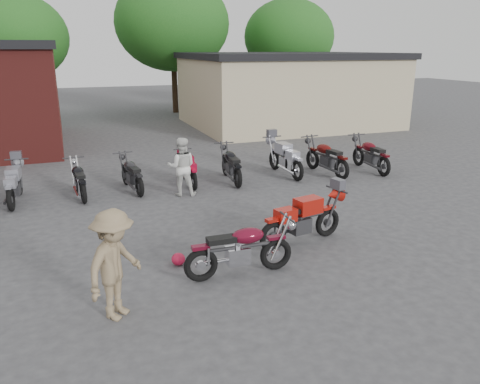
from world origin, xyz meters
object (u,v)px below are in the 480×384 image
object	(u,v)px
row_bike_1	(14,182)
row_bike_6	(285,156)
vintage_motorcycle	(241,246)
row_bike_3	(131,172)
person_tan	(115,265)
person_light	(182,167)
row_bike_2	(79,178)
row_bike_5	(231,163)
row_bike_8	(371,153)
sportbike	(303,217)
helmet	(178,259)
row_bike_4	(188,167)
row_bike_7	(326,156)

from	to	relation	value
row_bike_1	row_bike_6	distance (m)	8.08
vintage_motorcycle	row_bike_3	size ratio (longest dim) A/B	1.06
person_tan	row_bike_6	world-z (taller)	person_tan
person_light	person_tan	distance (m)	6.30
person_tan	row_bike_2	distance (m)	6.69
vintage_motorcycle	row_bike_6	bearing A→B (deg)	59.34
vintage_motorcycle	row_bike_6	distance (m)	7.27
row_bike_1	row_bike_5	size ratio (longest dim) A/B	0.95
person_tan	row_bike_8	size ratio (longest dim) A/B	0.84
vintage_motorcycle	row_bike_8	distance (m)	8.86
row_bike_6	sportbike	bearing A→B (deg)	155.70
row_bike_5	row_bike_8	bearing A→B (deg)	-89.90
helmet	person_tan	world-z (taller)	person_tan
row_bike_2	row_bike_6	xyz separation A→B (m)	(6.43, 0.09, 0.09)
row_bike_1	row_bike_8	xyz separation A→B (m)	(11.04, -0.49, 0.04)
row_bike_4	row_bike_2	bearing A→B (deg)	94.76
sportbike	helmet	world-z (taller)	sportbike
person_light	row_bike_4	distance (m)	1.15
sportbike	person_tan	distance (m)	4.34
helmet	person_light	size ratio (longest dim) A/B	0.16
vintage_motorcycle	row_bike_1	xyz separation A→B (m)	(-4.21, 6.13, -0.01)
row_bike_1	row_bike_3	distance (m)	3.12
sportbike	vintage_motorcycle	bearing A→B (deg)	-163.33
row_bike_4	row_bike_1	bearing A→B (deg)	93.05
person_light	row_bike_4	xyz separation A→B (m)	(0.45, 1.01, -0.30)
row_bike_1	person_light	bearing A→B (deg)	-98.35
person_light	row_bike_1	xyz separation A→B (m)	(-4.39, 0.95, -0.26)
helmet	row_bike_2	size ratio (longest dim) A/B	0.14
sportbike	row_bike_8	bearing A→B (deg)	31.54
row_bike_8	sportbike	bearing A→B (deg)	135.45
person_light	row_bike_7	world-z (taller)	person_light
sportbike	row_bike_8	distance (m)	6.92
person_light	sportbike	bearing A→B (deg)	125.99
row_bike_5	row_bike_7	distance (m)	3.24
person_light	row_bike_8	world-z (taller)	person_light
helmet	row_bike_6	distance (m)	7.24
row_bike_3	row_bike_5	world-z (taller)	row_bike_5
row_bike_2	row_bike_4	xyz separation A→B (m)	(3.19, 0.14, -0.01)
row_bike_3	row_bike_7	xyz separation A→B (m)	(6.28, -0.37, 0.08)
row_bike_4	row_bike_5	world-z (taller)	row_bike_5
person_light	row_bike_8	distance (m)	6.67
row_bike_6	row_bike_7	distance (m)	1.37
row_bike_1	row_bike_4	bearing A→B (deg)	-85.38
vintage_motorcycle	row_bike_2	xyz separation A→B (m)	(-2.56, 6.06, -0.04)
person_tan	row_bike_4	xyz separation A→B (m)	(2.92, 6.81, -0.35)
person_light	row_bike_7	distance (m)	5.05
helmet	row_bike_7	distance (m)	7.94
vintage_motorcycle	row_bike_2	world-z (taller)	vintage_motorcycle
row_bike_3	row_bike_7	bearing A→B (deg)	-101.76
row_bike_4	row_bike_6	bearing A→B (deg)	-88.51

